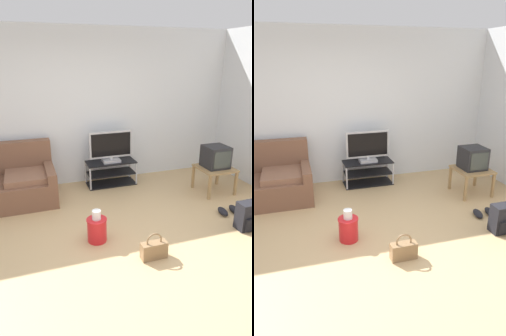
{
  "view_description": "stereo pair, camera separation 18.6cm",
  "coord_description": "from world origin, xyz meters",
  "views": [
    {
      "loc": [
        -0.83,
        -2.88,
        2.18
      ],
      "look_at": [
        0.5,
        0.97,
        0.71
      ],
      "focal_mm": 32.44,
      "sensor_mm": 36.0,
      "label": 1
    },
    {
      "loc": [
        -0.65,
        -2.93,
        2.18
      ],
      "look_at": [
        0.5,
        0.97,
        0.71
      ],
      "focal_mm": 32.44,
      "sensor_mm": 36.0,
      "label": 2
    }
  ],
  "objects": [
    {
      "name": "flat_tv",
      "position": [
        0.6,
        2.08,
        0.71
      ],
      "size": [
        0.77,
        0.22,
        0.56
      ],
      "color": "#B2B2B7",
      "rests_on": "tv_stand"
    },
    {
      "name": "side_table",
      "position": [
        2.18,
        1.2,
        0.38
      ],
      "size": [
        0.57,
        0.57,
        0.44
      ],
      "color": "#9E7A4C",
      "rests_on": "ground_plane"
    },
    {
      "name": "backpack",
      "position": [
        1.88,
        -0.0,
        0.19
      ],
      "size": [
        0.26,
        0.26,
        0.39
      ],
      "rotation": [
        0.0,
        0.0,
        0.22
      ],
      "color": "black",
      "rests_on": "ground_plane"
    },
    {
      "name": "tv_stand",
      "position": [
        0.6,
        2.1,
        0.22
      ],
      "size": [
        0.88,
        0.41,
        0.43
      ],
      "color": "black",
      "rests_on": "ground_plane"
    },
    {
      "name": "cleaning_bucket",
      "position": [
        -0.09,
        0.38,
        0.18
      ],
      "size": [
        0.26,
        0.26,
        0.43
      ],
      "color": "red",
      "rests_on": "ground_plane"
    },
    {
      "name": "couch",
      "position": [
        -1.31,
        1.93,
        0.32
      ],
      "size": [
        1.77,
        0.94,
        0.91
      ],
      "color": "brown",
      "rests_on": "ground_plane"
    },
    {
      "name": "handbag",
      "position": [
        0.44,
        -0.18,
        0.11
      ],
      "size": [
        0.31,
        0.12,
        0.33
      ],
      "rotation": [
        0.0,
        0.0,
        0.32
      ],
      "color": "olive",
      "rests_on": "ground_plane"
    },
    {
      "name": "crt_tv",
      "position": [
        2.18,
        1.22,
        0.63
      ],
      "size": [
        0.38,
        0.39,
        0.37
      ],
      "color": "#232326",
      "rests_on": "side_table"
    },
    {
      "name": "ground_plane",
      "position": [
        0.0,
        0.0,
        -0.01
      ],
      "size": [
        9.0,
        9.8,
        0.02
      ],
      "primitive_type": "cube",
      "color": "tan"
    },
    {
      "name": "sneakers_pair",
      "position": [
        1.94,
        0.44,
        0.04
      ],
      "size": [
        0.35,
        0.26,
        0.09
      ],
      "color": "black",
      "rests_on": "ground_plane"
    },
    {
      "name": "wall_back",
      "position": [
        0.0,
        2.45,
        1.35
      ],
      "size": [
        9.0,
        0.1,
        2.7
      ],
      "primitive_type": "cube",
      "color": "silver",
      "rests_on": "ground_plane"
    }
  ]
}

